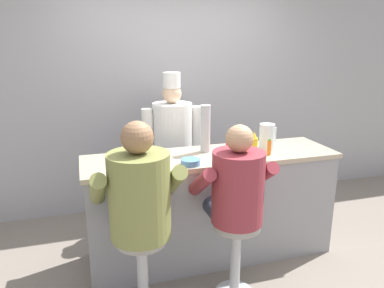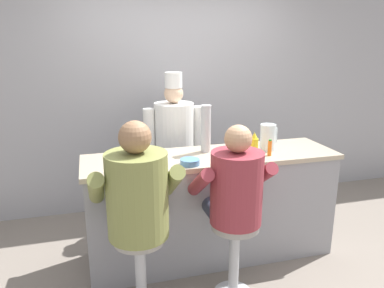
{
  "view_description": "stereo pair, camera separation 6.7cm",
  "coord_description": "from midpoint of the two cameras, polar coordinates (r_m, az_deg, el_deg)",
  "views": [
    {
      "loc": [
        -1.06,
        -2.61,
        1.94
      ],
      "look_at": [
        -0.19,
        0.28,
        1.09
      ],
      "focal_mm": 35.0,
      "sensor_mm": 36.0,
      "label": 1
    },
    {
      "loc": [
        -1.0,
        -2.63,
        1.94
      ],
      "look_at": [
        -0.19,
        0.28,
        1.09
      ],
      "focal_mm": 35.0,
      "sensor_mm": 36.0,
      "label": 2
    }
  ],
  "objects": [
    {
      "name": "cook_in_whites_near",
      "position": [
        3.91,
        -2.23,
        0.14
      ],
      "size": [
        0.63,
        0.41,
        1.62
      ],
      "color": "#232328",
      "rests_on": "ground_plane"
    },
    {
      "name": "diner_seated_maroon",
      "position": [
        2.79,
        7.2,
        -7.46
      ],
      "size": [
        0.58,
        0.57,
        1.37
      ],
      "color": "#B2B5BA",
      "rests_on": "ground_plane"
    },
    {
      "name": "mustard_bottle_yellow",
      "position": [
        3.25,
        10.02,
        -0.13
      ],
      "size": [
        0.07,
        0.07,
        0.21
      ],
      "color": "yellow",
      "rests_on": "diner_counter"
    },
    {
      "name": "ketchup_bottle_red",
      "position": [
        3.16,
        6.39,
        -0.17
      ],
      "size": [
        0.07,
        0.07,
        0.23
      ],
      "color": "red",
      "rests_on": "diner_counter"
    },
    {
      "name": "cereal_bowl",
      "position": [
        2.98,
        0.33,
        -2.75
      ],
      "size": [
        0.16,
        0.16,
        0.05
      ],
      "color": "#4C7FB7",
      "rests_on": "diner_counter"
    },
    {
      "name": "cup_stack_steel",
      "position": [
        3.28,
        2.71,
        2.34
      ],
      "size": [
        0.09,
        0.09,
        0.42
      ],
      "color": "#B7BABF",
      "rests_on": "diner_counter"
    },
    {
      "name": "diner_counter",
      "position": [
        3.43,
        3.53,
        -9.4
      ],
      "size": [
        2.22,
        0.62,
        0.97
      ],
      "color": "gray",
      "rests_on": "ground_plane"
    },
    {
      "name": "ground_plane",
      "position": [
        3.42,
        5.16,
        -18.92
      ],
      "size": [
        20.0,
        20.0,
        0.0
      ],
      "primitive_type": "plane",
      "color": "slate"
    },
    {
      "name": "wall_back",
      "position": [
        4.36,
        -1.72,
        7.93
      ],
      "size": [
        10.0,
        0.06,
        2.7
      ],
      "color": "#99999E",
      "rests_on": "ground_plane"
    },
    {
      "name": "breakfast_plate",
      "position": [
        3.14,
        -5.02,
        -2.08
      ],
      "size": [
        0.23,
        0.23,
        0.05
      ],
      "color": "white",
      "rests_on": "diner_counter"
    },
    {
      "name": "diner_seated_olive",
      "position": [
        2.6,
        -7.65,
        -8.4
      ],
      "size": [
        0.63,
        0.63,
        1.44
      ],
      "color": "#B2B5BA",
      "rests_on": "ground_plane"
    },
    {
      "name": "water_pitcher_clear",
      "position": [
        3.44,
        12.02,
        1.02
      ],
      "size": [
        0.16,
        0.14,
        0.24
      ],
      "color": "silver",
      "rests_on": "diner_counter"
    },
    {
      "name": "hot_sauce_bottle_orange",
      "position": [
        3.28,
        12.34,
        -0.58
      ],
      "size": [
        0.03,
        0.03,
        0.14
      ],
      "color": "orange",
      "rests_on": "diner_counter"
    },
    {
      "name": "coffee_mug_white",
      "position": [
        2.88,
        -9.32,
        -3.19
      ],
      "size": [
        0.13,
        0.08,
        0.09
      ],
      "color": "white",
      "rests_on": "diner_counter"
    }
  ]
}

